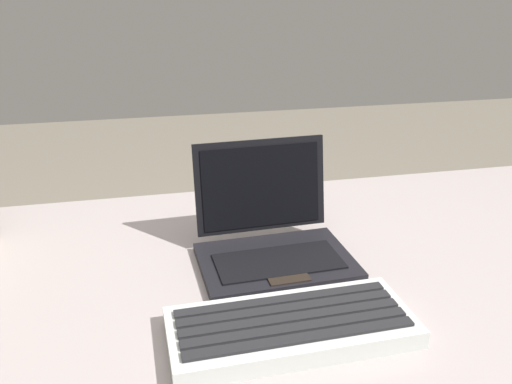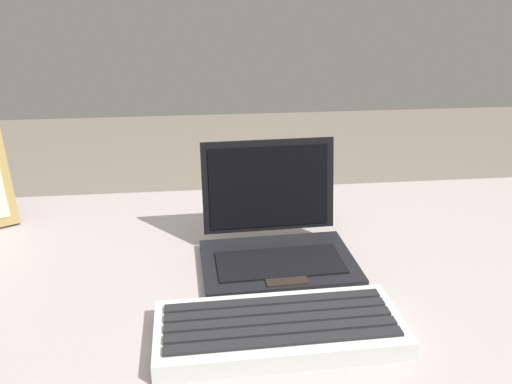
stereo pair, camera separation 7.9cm
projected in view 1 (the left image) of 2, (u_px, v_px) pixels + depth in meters
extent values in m
cube|color=gray|center=(290.00, 284.00, 0.86)|extent=(1.41, 0.76, 0.04)
cylinder|color=black|center=(488.00, 311.00, 1.41)|extent=(0.07, 0.07, 0.69)
cube|color=black|center=(276.00, 262.00, 0.87)|extent=(0.25, 0.18, 0.01)
cube|color=black|center=(278.00, 261.00, 0.85)|extent=(0.20, 0.10, 0.00)
cube|color=black|center=(289.00, 279.00, 0.81)|extent=(0.06, 0.03, 0.00)
cube|color=black|center=(261.00, 185.00, 0.92)|extent=(0.23, 0.04, 0.16)
cube|color=black|center=(261.00, 187.00, 0.91)|extent=(0.21, 0.03, 0.14)
cube|color=silver|center=(262.00, 194.00, 0.92)|extent=(0.19, 0.01, 0.01)
cube|color=#B8BDB8|center=(291.00, 328.00, 0.70)|extent=(0.32, 0.14, 0.03)
cube|color=black|center=(302.00, 338.00, 0.65)|extent=(0.30, 0.02, 0.00)
cube|color=black|center=(297.00, 328.00, 0.67)|extent=(0.30, 0.02, 0.00)
cube|color=black|center=(292.00, 318.00, 0.69)|extent=(0.30, 0.02, 0.00)
cube|color=black|center=(287.00, 309.00, 0.71)|extent=(0.30, 0.02, 0.00)
cube|color=black|center=(282.00, 300.00, 0.73)|extent=(0.30, 0.02, 0.00)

